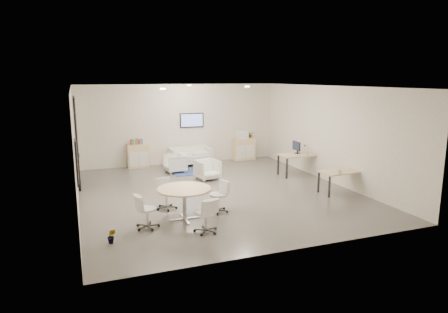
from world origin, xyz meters
TOP-DOWN VIEW (x-y plane):
  - room_shell at (0.00, 0.00)m, footprint 9.60×10.60m
  - glass_door at (-3.95, 2.51)m, footprint 0.09×1.90m
  - artwork at (-3.97, -1.60)m, footprint 0.05×0.54m
  - wall_tv at (0.50, 4.46)m, footprint 0.98×0.06m
  - ceiling_spots at (-0.20, 0.83)m, footprint 3.14×4.14m
  - sideboard_left at (-1.74, 4.26)m, footprint 0.82×0.42m
  - sideboard_right at (2.73, 4.25)m, footprint 0.93×0.45m
  - books at (-1.78, 4.27)m, footprint 0.47×0.14m
  - printer at (2.65, 4.25)m, footprint 0.45×0.37m
  - loveseat at (0.30, 4.09)m, footprint 1.69×0.94m
  - blue_rug at (0.16, 2.84)m, footprint 1.75×1.20m
  - armchair_left at (-0.58, 3.04)m, footprint 0.74×0.78m
  - armchair_right at (0.22, 1.58)m, footprint 0.84×0.80m
  - desk_rear at (3.50, 1.02)m, footprint 1.47×0.74m
  - desk_front at (3.51, -1.40)m, footprint 1.35×0.75m
  - monitor at (3.46, 1.17)m, footprint 0.20×0.50m
  - round_table at (-1.55, -2.00)m, footprint 1.32×1.32m
  - meeting_chairs at (-1.55, -2.00)m, footprint 2.63×2.63m
  - plant_cabinet at (3.04, 4.28)m, footprint 0.32×0.34m
  - plant_floor at (-3.38, -2.87)m, footprint 0.27×0.36m
  - cup at (3.26, -1.64)m, footprint 0.13×0.12m

SIDE VIEW (x-z plane):
  - blue_rug at x=0.16m, z-range 0.00..0.01m
  - plant_floor at x=-3.38m, z-range 0.00..0.14m
  - loveseat at x=0.30m, z-range 0.03..0.64m
  - armchair_left at x=-0.58m, z-range 0.00..0.74m
  - armchair_right at x=0.22m, z-range 0.00..0.75m
  - meeting_chairs at x=-1.55m, z-range 0.00..0.82m
  - sideboard_left at x=-1.74m, z-range 0.00..0.92m
  - sideboard_right at x=2.73m, z-range 0.00..0.93m
  - desk_front at x=3.51m, z-range 0.27..0.96m
  - desk_rear at x=3.50m, z-range 0.30..1.07m
  - round_table at x=-1.55m, z-range 0.32..1.13m
  - cup at x=3.26m, z-range 0.68..0.80m
  - monitor at x=3.46m, z-range 0.78..1.22m
  - books at x=-1.78m, z-range 0.92..1.14m
  - plant_cabinet at x=3.04m, z-range 0.93..1.14m
  - printer at x=2.65m, z-range 0.92..1.24m
  - glass_door at x=-3.95m, z-range 0.08..2.93m
  - artwork at x=-3.97m, z-range 1.03..2.07m
  - room_shell at x=0.00m, z-range -0.80..4.00m
  - wall_tv at x=0.50m, z-range 1.46..2.04m
  - ceiling_spots at x=-0.20m, z-range 3.17..3.20m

